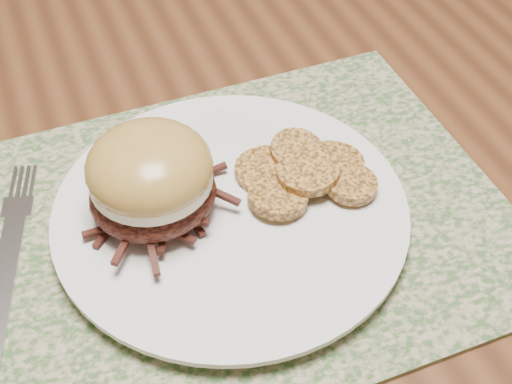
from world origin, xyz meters
The scene contains 6 objects.
dining_table centered at (0.00, 0.00, 0.67)m, with size 1.50×0.90×0.75m.
placemat centered at (-0.26, -0.08, 0.75)m, with size 0.45×0.33×0.00m, color #3D5C2F.
dinner_plate centered at (-0.26, -0.08, 0.76)m, with size 0.26×0.26×0.02m, color white.
pork_sandwich centered at (-0.31, -0.06, 0.81)m, with size 0.12×0.11×0.07m.
roasted_potatoes centered at (-0.19, -0.07, 0.78)m, with size 0.13×0.10×0.02m.
fork centered at (-0.42, -0.06, 0.76)m, with size 0.07×0.20×0.00m.
Camera 1 is at (-0.38, -0.44, 1.17)m, focal length 50.00 mm.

